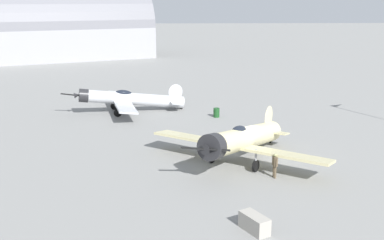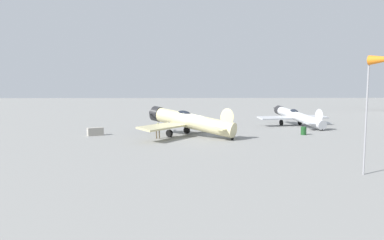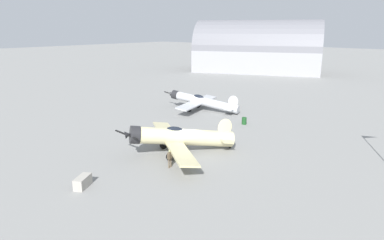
% 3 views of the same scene
% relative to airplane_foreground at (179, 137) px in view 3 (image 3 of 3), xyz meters
% --- Properties ---
extents(ground_plane, '(400.00, 400.00, 0.00)m').
position_rel_airplane_foreground_xyz_m(ground_plane, '(0.44, -0.30, -1.67)').
color(ground_plane, gray).
extents(airplane_foreground, '(10.21, 11.93, 3.28)m').
position_rel_airplane_foreground_xyz_m(airplane_foreground, '(0.00, 0.00, 0.00)').
color(airplane_foreground, beige).
rests_on(airplane_foreground, ground_plane).
extents(airplane_mid_apron, '(10.70, 12.39, 2.78)m').
position_rel_airplane_foreground_xyz_m(airplane_mid_apron, '(15.47, 9.37, -0.26)').
color(airplane_mid_apron, '#B7BABF').
rests_on(airplane_mid_apron, ground_plane).
extents(ground_crew_mechanic, '(0.64, 0.30, 1.66)m').
position_rel_airplane_foreground_xyz_m(ground_crew_mechanic, '(-3.17, -1.71, -0.67)').
color(ground_crew_mechanic, brown).
rests_on(ground_crew_mechanic, ground_plane).
extents(equipment_crate, '(1.85, 1.48, 0.87)m').
position_rel_airplane_foreground_xyz_m(equipment_crate, '(-10.30, 0.85, -1.23)').
color(equipment_crate, '#9E998E').
rests_on(equipment_crate, ground_plane).
extents(fuel_drum, '(0.64, 0.64, 0.91)m').
position_rel_airplane_foreground_xyz_m(fuel_drum, '(13.08, 0.56, -1.22)').
color(fuel_drum, '#19471E').
rests_on(fuel_drum, ground_plane).
extents(distant_hangar, '(28.01, 37.38, 16.45)m').
position_rel_airplane_foreground_xyz_m(distant_hangar, '(62.57, 26.74, 3.48)').
color(distant_hangar, '#939399').
rests_on(distant_hangar, ground_plane).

